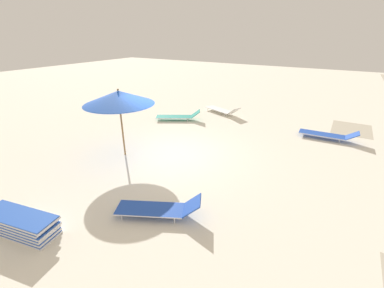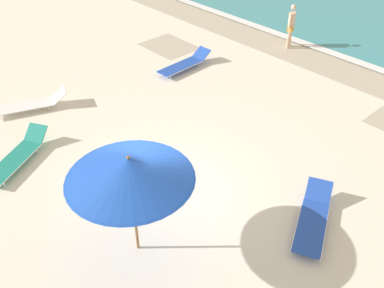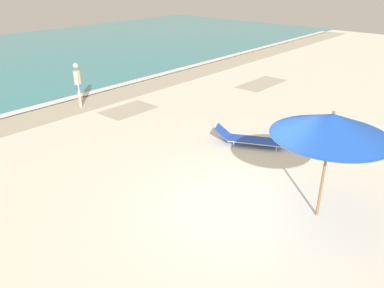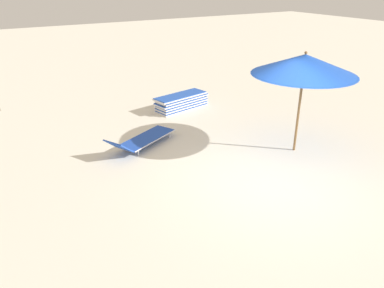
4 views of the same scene
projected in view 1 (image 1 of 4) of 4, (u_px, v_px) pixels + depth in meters
The scene contains 7 objects.
ground_plane at pixel (172, 156), 9.79m from camera, with size 60.00×60.00×0.16m.
beach_umbrella at pixel (119, 98), 8.86m from camera, with size 2.46×2.46×2.49m.
lounger_stack at pixel (19, 223), 5.86m from camera, with size 0.97×2.00×0.49m.
sun_lounger_under_umbrella at pixel (222, 110), 14.58m from camera, with size 1.39×2.34×0.52m.
sun_lounger_beside_umbrella at pixel (159, 208), 6.42m from camera, with size 1.48×2.17×0.53m.
sun_lounger_near_water_left at pixel (328, 134), 11.08m from camera, with size 0.70×2.31×0.49m.
sun_lounger_near_water_right at pixel (178, 116), 13.50m from camera, with size 1.67×2.28×0.52m.
Camera 1 is at (7.16, 5.16, 4.26)m, focal length 24.00 mm.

